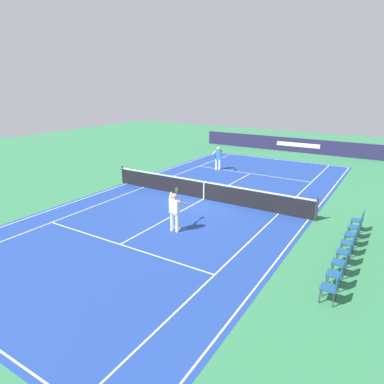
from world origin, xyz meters
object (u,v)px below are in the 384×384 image
object	(u,v)px
spectator_chair_5	(342,261)
spectator_chair_6	(338,273)
tennis_net	(204,190)
spectator_chair_2	(354,234)
spectator_chair_1	(357,226)
spectator_chair_0	(359,219)
spectator_chair_4	(347,251)
tennis_ball	(268,201)
spectator_chair_7	(332,287)
tennis_player_far	(218,157)
tennis_player_near	(175,210)
spectator_chair_3	(350,242)

from	to	relation	value
spectator_chair_5	spectator_chair_6	xyz separation A→B (m)	(0.82, 0.00, 0.00)
tennis_net	spectator_chair_2	world-z (taller)	tennis_net
spectator_chair_1	spectator_chair_6	distance (m)	4.12
spectator_chair_0	spectator_chair_6	bearing A→B (deg)	0.00
spectator_chair_2	spectator_chair_4	world-z (taller)	same
spectator_chair_0	spectator_chair_5	bearing A→B (deg)	0.00
tennis_ball	spectator_chair_7	size ratio (longest dim) A/B	0.08
tennis_player_far	tennis_ball	size ratio (longest dim) A/B	25.71
spectator_chair_2	tennis_player_far	bearing A→B (deg)	-128.93
tennis_player_near	spectator_chair_3	xyz separation A→B (m)	(-1.55, 6.51, -0.41)
spectator_chair_1	spectator_chair_7	bearing A→B (deg)	0.00
spectator_chair_2	spectator_chair_6	distance (m)	3.30
tennis_net	spectator_chair_7	xyz separation A→B (m)	(5.97, 7.56, 0.03)
tennis_player_near	spectator_chair_3	bearing A→B (deg)	103.41
spectator_chair_5	spectator_chair_7	xyz separation A→B (m)	(1.65, 0.00, 0.00)
tennis_player_far	spectator_chair_0	distance (m)	11.86
tennis_player_far	spectator_chair_1	distance (m)	12.32
tennis_ball	tennis_player_far	bearing A→B (deg)	-131.17
tennis_player_near	spectator_chair_5	distance (m)	6.52
spectator_chair_6	spectator_chair_7	xyz separation A→B (m)	(0.82, 0.00, 0.00)
tennis_ball	spectator_chair_4	xyz separation A→B (m)	(4.92, 4.51, 0.49)
spectator_chair_0	spectator_chair_3	xyz separation A→B (m)	(2.47, 0.00, 0.00)
tennis_player_near	spectator_chair_0	bearing A→B (deg)	121.74
tennis_net	spectator_chair_3	size ratio (longest dim) A/B	13.30
spectator_chair_5	tennis_ball	bearing A→B (deg)	-141.91
tennis_ball	spectator_chair_0	world-z (taller)	spectator_chair_0
spectator_chair_5	spectator_chair_0	bearing A→B (deg)	180.00
spectator_chair_6	spectator_chair_7	distance (m)	0.82
spectator_chair_6	spectator_chair_3	bearing A→B (deg)	180.00
tennis_net	spectator_chair_2	distance (m)	7.78
spectator_chair_1	spectator_chair_0	bearing A→B (deg)	180.00
spectator_chair_4	tennis_ball	bearing A→B (deg)	-137.54
tennis_player_far	spectator_chair_2	world-z (taller)	tennis_player_far
spectator_chair_0	spectator_chair_3	bearing A→B (deg)	0.00
spectator_chair_6	tennis_net	bearing A→B (deg)	-124.24
tennis_ball	spectator_chair_2	bearing A→B (deg)	53.98
tennis_player_far	spectator_chair_3	distance (m)	13.36
spectator_chair_4	tennis_player_far	bearing A→B (deg)	-134.22
spectator_chair_0	spectator_chair_1	size ratio (longest dim) A/B	1.00
tennis_player_far	spectator_chair_2	distance (m)	12.82
tennis_player_near	tennis_player_far	size ratio (longest dim) A/B	1.00
spectator_chair_2	spectator_chair_1	bearing A→B (deg)	180.00
tennis_net	tennis_ball	xyz separation A→B (m)	(-1.43, 3.05, -0.46)
tennis_player_near	spectator_chair_5	bearing A→B (deg)	89.14
tennis_player_far	spectator_chair_6	xyz separation A→B (m)	(11.35, 9.97, -0.41)
spectator_chair_3	spectator_chair_0	bearing A→B (deg)	180.00
spectator_chair_1	spectator_chair_4	world-z (taller)	same
tennis_player_near	spectator_chair_6	distance (m)	6.58
spectator_chair_2	spectator_chair_4	distance (m)	1.65
spectator_chair_0	spectator_chair_1	world-z (taller)	same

